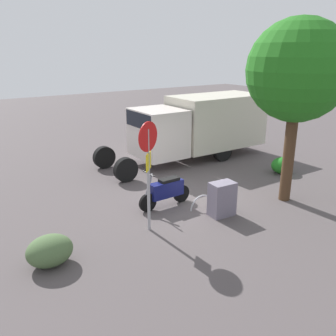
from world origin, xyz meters
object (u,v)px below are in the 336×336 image
(box_truck_near, at_px, (199,124))
(utility_cabinet, at_px, (222,199))
(street_tree, at_px, (298,72))
(stop_sign, at_px, (148,160))
(bike_rack_hoop, at_px, (201,208))
(motorcycle, at_px, (166,190))

(box_truck_near, distance_m, utility_cabinet, 5.94)
(street_tree, bearing_deg, stop_sign, -9.06)
(street_tree, bearing_deg, utility_cabinet, -7.12)
(bike_rack_hoop, bearing_deg, stop_sign, 7.64)
(stop_sign, bearing_deg, bike_rack_hoop, -172.36)
(motorcycle, distance_m, utility_cabinet, 1.73)
(utility_cabinet, height_order, bike_rack_hoop, utility_cabinet)
(stop_sign, relative_size, utility_cabinet, 2.93)
(box_truck_near, distance_m, motorcycle, 5.51)
(motorcycle, relative_size, utility_cabinet, 1.81)
(stop_sign, bearing_deg, motorcycle, -140.92)
(utility_cabinet, bearing_deg, street_tree, 172.88)
(motorcycle, relative_size, bike_rack_hoop, 2.13)
(stop_sign, relative_size, bike_rack_hoop, 3.45)
(stop_sign, xyz_separation_m, utility_cabinet, (-2.20, 0.44, -1.45))
(utility_cabinet, relative_size, bike_rack_hoop, 1.18)
(box_truck_near, height_order, bike_rack_hoop, box_truck_near)
(stop_sign, bearing_deg, utility_cabinet, 168.81)
(stop_sign, height_order, utility_cabinet, stop_sign)
(street_tree, height_order, utility_cabinet, street_tree)
(bike_rack_hoop, bearing_deg, street_tree, 158.78)
(street_tree, distance_m, utility_cabinet, 4.27)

